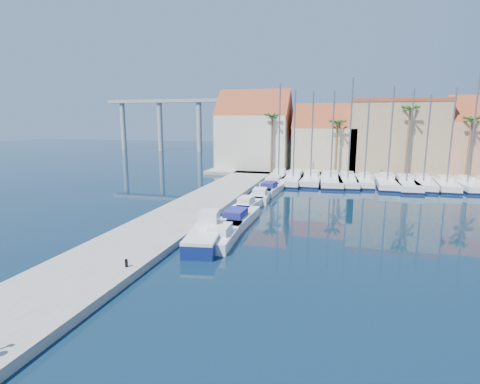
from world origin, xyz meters
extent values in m
plane|color=black|center=(0.00, 0.00, 0.00)|extent=(260.00, 260.00, 0.00)
cube|color=gray|center=(-9.00, 13.50, 0.25)|extent=(6.00, 77.00, 0.50)
cube|color=gray|center=(10.00, 48.00, 0.25)|extent=(54.00, 16.00, 0.50)
cylinder|color=black|center=(-6.83, 0.85, 0.73)|extent=(0.18, 0.18, 0.46)
cube|color=navy|center=(-4.24, 7.06, 0.48)|extent=(3.08, 6.61, 0.95)
cube|color=white|center=(-4.24, 7.06, 1.06)|extent=(3.08, 6.61, 0.21)
cube|color=white|center=(-4.43, 8.31, 1.64)|extent=(1.62, 1.89, 1.17)
cube|color=white|center=(-3.37, 8.17, 0.40)|extent=(2.37, 6.31, 0.80)
cube|color=white|center=(-3.33, 7.55, 1.10)|extent=(1.52, 2.25, 0.60)
cube|color=white|center=(-3.57, 13.17, 0.40)|extent=(2.38, 7.06, 0.80)
cube|color=navy|center=(-3.58, 12.47, 1.10)|extent=(1.62, 2.49, 0.60)
cube|color=white|center=(-3.96, 18.39, 0.40)|extent=(2.28, 5.70, 0.80)
cube|color=white|center=(-4.01, 17.84, 1.10)|extent=(1.42, 2.05, 0.60)
cube|color=white|center=(-3.74, 23.23, 0.40)|extent=(2.47, 6.31, 0.80)
cube|color=white|center=(-3.68, 22.62, 1.10)|extent=(1.55, 2.26, 0.60)
cube|color=white|center=(-3.47, 27.76, 0.40)|extent=(2.68, 6.87, 0.80)
cube|color=navy|center=(-3.52, 27.09, 1.10)|extent=(1.69, 2.46, 0.60)
cube|color=white|center=(-3.82, 32.76, 0.40)|extent=(2.73, 7.56, 0.80)
cube|color=white|center=(-3.86, 32.01, 1.10)|extent=(1.79, 2.69, 0.60)
cube|color=white|center=(-3.91, 36.79, 0.50)|extent=(2.68, 8.79, 1.00)
cube|color=#0B133A|center=(-3.91, 36.79, 0.18)|extent=(2.74, 8.85, 0.28)
cube|color=white|center=(-3.96, 37.66, 1.30)|extent=(1.71, 2.68, 0.60)
cylinder|color=slate|center=(-3.89, 36.36, 7.41)|extent=(0.20, 0.20, 12.82)
cube|color=white|center=(-1.59, 35.75, 0.50)|extent=(3.19, 10.86, 1.00)
cube|color=#0B133A|center=(-1.59, 35.75, 0.18)|extent=(3.25, 10.92, 0.28)
cube|color=white|center=(-1.56, 36.82, 1.30)|extent=(2.07, 3.30, 0.60)
cylinder|color=slate|center=(-1.61, 35.21, 6.88)|extent=(0.20, 0.20, 11.75)
cube|color=white|center=(0.76, 36.18, 0.50)|extent=(2.82, 10.33, 1.00)
cube|color=#0B133A|center=(0.76, 36.18, 0.18)|extent=(2.88, 10.40, 0.28)
cube|color=white|center=(0.75, 37.21, 1.30)|extent=(1.92, 3.12, 0.60)
cylinder|color=slate|center=(0.77, 35.66, 6.82)|extent=(0.20, 0.20, 11.64)
cube|color=white|center=(3.48, 36.01, 0.50)|extent=(3.68, 10.87, 1.00)
cube|color=#0B133A|center=(3.48, 36.01, 0.18)|extent=(3.74, 10.94, 0.28)
cube|color=white|center=(3.38, 37.08, 1.30)|extent=(2.21, 3.36, 0.60)
cylinder|color=slate|center=(3.52, 35.48, 6.82)|extent=(0.20, 0.20, 11.64)
cube|color=white|center=(5.77, 36.08, 0.50)|extent=(3.06, 9.95, 1.00)
cube|color=#0B133A|center=(5.77, 36.08, 0.18)|extent=(3.12, 10.01, 0.28)
cube|color=white|center=(5.72, 37.06, 1.30)|extent=(1.94, 3.04, 0.60)
cylinder|color=slate|center=(5.80, 35.58, 7.64)|extent=(0.20, 0.20, 13.28)
cube|color=white|center=(7.99, 36.22, 0.50)|extent=(2.22, 8.50, 1.00)
cube|color=#0B133A|center=(7.99, 36.22, 0.18)|extent=(2.28, 8.56, 0.28)
cube|color=white|center=(7.99, 37.07, 1.30)|extent=(1.55, 2.55, 0.60)
cylinder|color=slate|center=(7.99, 35.80, 6.25)|extent=(0.20, 0.20, 10.51)
cube|color=white|center=(10.90, 36.10, 0.50)|extent=(2.81, 10.19, 1.00)
cube|color=#0B133A|center=(10.90, 36.10, 0.18)|extent=(2.87, 10.25, 0.28)
cube|color=white|center=(10.92, 37.11, 1.30)|extent=(1.90, 3.07, 0.60)
cylinder|color=slate|center=(10.89, 35.59, 7.04)|extent=(0.20, 0.20, 12.07)
cube|color=white|center=(13.15, 35.50, 0.50)|extent=(2.88, 10.09, 1.00)
cube|color=#0B133A|center=(13.15, 35.50, 0.18)|extent=(2.95, 10.16, 0.28)
cube|color=white|center=(13.13, 36.51, 1.30)|extent=(1.91, 3.06, 0.60)
cylinder|color=slate|center=(13.17, 35.00, 6.84)|extent=(0.20, 0.20, 11.69)
cube|color=white|center=(15.40, 36.43, 0.50)|extent=(3.14, 9.78, 1.00)
cube|color=#0B133A|center=(15.40, 36.43, 0.18)|extent=(3.20, 9.85, 0.28)
cube|color=white|center=(15.46, 37.39, 1.30)|extent=(1.94, 3.00, 0.60)
cylinder|color=slate|center=(15.37, 35.95, 6.48)|extent=(0.20, 0.20, 10.95)
cube|color=white|center=(18.07, 35.93, 0.50)|extent=(2.91, 8.84, 1.00)
cube|color=#0B133A|center=(18.07, 35.93, 0.18)|extent=(2.97, 8.91, 0.28)
cube|color=white|center=(18.14, 36.80, 1.30)|extent=(1.77, 2.72, 0.60)
cylinder|color=slate|center=(18.04, 35.50, 6.87)|extent=(0.20, 0.20, 11.75)
cube|color=white|center=(20.53, 36.51, 0.50)|extent=(2.76, 8.94, 1.00)
cube|color=#0B133A|center=(20.53, 36.51, 0.18)|extent=(2.83, 9.00, 0.28)
cube|color=white|center=(20.48, 37.39, 1.30)|extent=(1.75, 2.73, 0.60)
cylinder|color=slate|center=(20.55, 36.07, 7.77)|extent=(0.20, 0.20, 13.55)
cube|color=beige|center=(-10.00, 47.00, 5.00)|extent=(12.00, 9.00, 9.00)
cube|color=maroon|center=(-10.00, 47.00, 9.50)|extent=(12.30, 9.00, 9.00)
cube|color=tan|center=(2.00, 47.00, 4.00)|extent=(10.00, 8.00, 7.00)
cube|color=maroon|center=(2.00, 47.00, 7.50)|extent=(10.30, 8.00, 8.00)
cube|color=tan|center=(13.00, 48.00, 6.00)|extent=(14.00, 10.00, 11.00)
cube|color=maroon|center=(13.00, 48.00, 11.75)|extent=(14.20, 10.20, 0.50)
cube|color=tan|center=(25.00, 47.00, 4.50)|extent=(10.00, 8.00, 8.00)
cylinder|color=brown|center=(-6.00, 42.00, 5.00)|extent=(0.36, 0.36, 9.00)
sphere|color=#1B5017|center=(-6.00, 42.00, 9.35)|extent=(2.60, 2.60, 2.60)
cylinder|color=brown|center=(4.00, 42.00, 4.50)|extent=(0.36, 0.36, 8.00)
sphere|color=#1B5017|center=(4.00, 42.00, 8.35)|extent=(2.60, 2.60, 2.60)
cylinder|color=brown|center=(14.00, 42.00, 5.50)|extent=(0.36, 0.36, 10.00)
sphere|color=#1B5017|center=(14.00, 42.00, 10.35)|extent=(2.60, 2.60, 2.60)
cylinder|color=brown|center=(22.00, 42.00, 4.75)|extent=(0.36, 0.36, 8.50)
sphere|color=#1B5017|center=(22.00, 42.00, 8.85)|extent=(2.60, 2.60, 2.60)
cube|color=#9E9E99|center=(-38.00, 82.00, 14.00)|extent=(48.00, 2.20, 0.90)
cylinder|color=#9E9E99|center=(-58.00, 82.00, 7.00)|extent=(1.40, 1.40, 14.00)
cylinder|color=#9E9E99|center=(-46.00, 82.00, 7.00)|extent=(1.40, 1.40, 14.00)
cylinder|color=#9E9E99|center=(-34.00, 82.00, 7.00)|extent=(1.40, 1.40, 14.00)
cylinder|color=#9E9E99|center=(-22.00, 82.00, 7.00)|extent=(1.40, 1.40, 14.00)
camera|label=1|loc=(4.90, -17.11, 8.89)|focal=28.00mm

